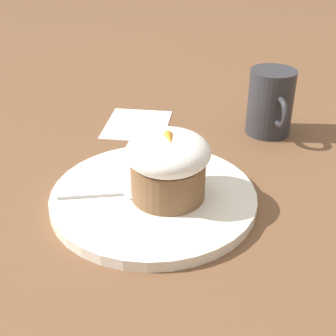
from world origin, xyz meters
name	(u,v)px	position (x,y,z in m)	size (l,w,h in m)	color
ground_plane	(154,202)	(0.00, 0.00, 0.00)	(4.00, 4.00, 0.00)	brown
dessert_plate	(154,197)	(0.00, 0.00, 0.01)	(0.26, 0.26, 0.01)	white
carrot_cake	(168,164)	(0.01, 0.02, 0.06)	(0.10, 0.10, 0.09)	brown
spoon	(130,191)	(0.00, -0.03, 0.02)	(0.04, 0.13, 0.01)	silver
coffee_cup	(271,102)	(-0.17, 0.21, 0.05)	(0.10, 0.07, 0.10)	#2D2D33
paper_napkin	(137,124)	(-0.23, 0.01, 0.00)	(0.15, 0.14, 0.00)	white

